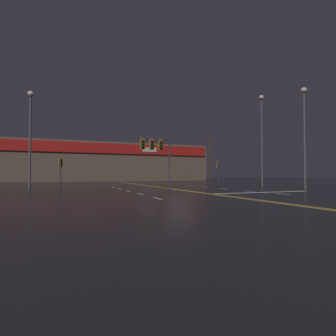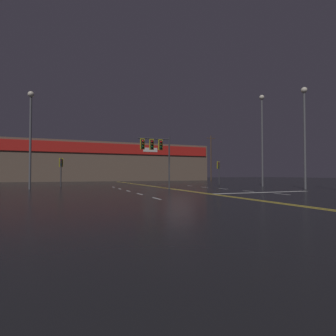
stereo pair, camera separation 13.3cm
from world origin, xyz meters
name	(u,v)px [view 1 (the left image)]	position (x,y,z in m)	size (l,w,h in m)	color
ground_plane	(179,190)	(0.00, 0.00, 0.00)	(200.00, 200.00, 0.00)	black
road_markings	(193,190)	(0.82, -0.96, 0.00)	(13.59, 60.00, 0.01)	gold
traffic_signal_median	(156,148)	(-1.61, 1.76, 3.81)	(3.14, 0.36, 4.93)	#38383D
traffic_signal_corner_northwest	(61,166)	(-9.87, 10.73, 2.36)	(0.42, 0.36, 3.22)	#38383D
traffic_signal_corner_northeast	(218,168)	(10.47, 10.15, 2.33)	(0.42, 0.36, 3.18)	#38383D
streetlight_near_left	(262,129)	(11.70, 2.84, 6.64)	(0.56, 0.56, 10.57)	#59595E
streetlight_median_approach	(304,124)	(11.35, -3.22, 6.08)	(0.56, 0.56, 9.53)	#59595E
streetlight_far_left	(30,126)	(-12.43, 5.81, 5.82)	(0.56, 0.56, 9.07)	#59595E
building_backdrop	(110,162)	(0.00, 37.86, 4.09)	(43.39, 10.23, 8.15)	brown
utility_pole_row	(107,152)	(-1.65, 31.17, 5.81)	(45.88, 0.26, 11.97)	#4C3828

